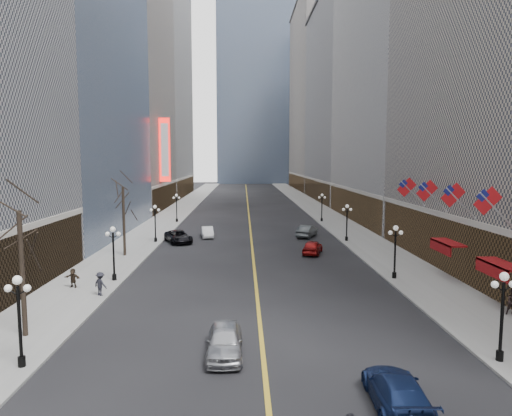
{
  "coord_description": "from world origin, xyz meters",
  "views": [
    {
      "loc": [
        -1.01,
        -7.53,
        10.16
      ],
      "look_at": [
        -0.34,
        16.16,
        7.64
      ],
      "focal_mm": 32.0,
      "sensor_mm": 36.0,
      "label": 1
    }
  ],
  "objects": [
    {
      "name": "bldg_east_c",
      "position": [
        29.88,
        106.0,
        24.18
      ],
      "size": [
        26.6,
        40.6,
        48.8
      ],
      "color": "gray",
      "rests_on": "ground"
    },
    {
      "name": "awning_c",
      "position": [
        16.11,
        30.0,
        3.08
      ],
      "size": [
        1.4,
        4.0,
        0.93
      ],
      "color": "maroon",
      "rests_on": "ground"
    },
    {
      "name": "tree_west_near",
      "position": [
        -13.5,
        18.0,
        6.24
      ],
      "size": [
        3.6,
        3.6,
        7.92
      ],
      "color": "#2D231C",
      "rests_on": "sidewalk_west"
    },
    {
      "name": "ped_west_walk",
      "position": [
        -11.6,
        25.69,
        1.03
      ],
      "size": [
        1.22,
        0.98,
        1.76
      ],
      "primitive_type": "imported",
      "rotation": [
        0.0,
        0.0,
        2.61
      ],
      "color": "#212129",
      "rests_on": "sidewalk_west"
    },
    {
      "name": "streetlamp_east_1",
      "position": [
        11.8,
        30.0,
        2.9
      ],
      "size": [
        1.26,
        0.44,
        4.52
      ],
      "color": "black",
      "rests_on": "sidewalk_east"
    },
    {
      "name": "car_sb_far",
      "position": [
        7.38,
        51.64,
        0.79
      ],
      "size": [
        3.47,
        5.05,
        1.58
      ],
      "primitive_type": "imported",
      "rotation": [
        0.0,
        0.0,
        2.72
      ],
      "color": "#434849",
      "rests_on": "ground"
    },
    {
      "name": "cylindrical_tower",
      "position": [
        -55.0,
        175.0,
        70.0
      ],
      "size": [
        28.0,
        28.0,
        140.0
      ],
      "primitive_type": "cylinder",
      "color": "gray",
      "rests_on": "ground"
    },
    {
      "name": "streetlamp_west_1",
      "position": [
        -11.8,
        30.0,
        2.9
      ],
      "size": [
        1.26,
        0.44,
        4.52
      ],
      "color": "black",
      "rests_on": "sidewalk_west"
    },
    {
      "name": "sidewalk_east",
      "position": [
        14.0,
        70.0,
        0.07
      ],
      "size": [
        6.0,
        230.0,
        0.15
      ],
      "primitive_type": "cube",
      "color": "gray",
      "rests_on": "ground"
    },
    {
      "name": "awning_b",
      "position": [
        16.11,
        22.0,
        3.08
      ],
      "size": [
        1.4,
        4.0,
        0.93
      ],
      "color": "maroon",
      "rests_on": "ground"
    },
    {
      "name": "lane_line",
      "position": [
        0.0,
        80.0,
        0.01
      ],
      "size": [
        0.25,
        200.0,
        0.02
      ],
      "primitive_type": "cube",
      "color": "gold",
      "rests_on": "ground"
    },
    {
      "name": "bldg_west_c",
      "position": [
        -29.88,
        87.0,
        25.19
      ],
      "size": [
        26.6,
        30.6,
        50.8
      ],
      "color": "#A09484",
      "rests_on": "ground"
    },
    {
      "name": "car_sb_mid",
      "position": [
        6.47,
        40.83,
        0.75
      ],
      "size": [
        3.01,
        4.75,
        1.51
      ],
      "primitive_type": "imported",
      "rotation": [
        0.0,
        0.0,
        2.84
      ],
      "color": "maroon",
      "rests_on": "ground"
    },
    {
      "name": "streetlamp_east_2",
      "position": [
        11.8,
        48.0,
        2.9
      ],
      "size": [
        1.26,
        0.44,
        4.52
      ],
      "color": "black",
      "rests_on": "sidewalk_east"
    },
    {
      "name": "car_sb_near",
      "position": [
        5.25,
        10.0,
        0.75
      ],
      "size": [
        2.32,
        5.23,
        1.49
      ],
      "primitive_type": "imported",
      "rotation": [
        0.0,
        0.0,
        3.1
      ],
      "color": "navy",
      "rests_on": "ground"
    },
    {
      "name": "streetlamp_west_0",
      "position": [
        -11.8,
        14.0,
        2.9
      ],
      "size": [
        1.26,
        0.44,
        4.52
      ],
      "color": "black",
      "rests_on": "sidewalk_west"
    },
    {
      "name": "flag_5",
      "position": [
        15.31,
        37.0,
        7.29
      ],
      "size": [
        2.87,
        0.12,
        2.87
      ],
      "color": "#B2B2B7",
      "rests_on": "ground"
    },
    {
      "name": "bldg_east_d",
      "position": [
        29.9,
        149.0,
        31.17
      ],
      "size": [
        26.6,
        46.6,
        62.8
      ],
      "color": "#A09484",
      "rests_on": "ground"
    },
    {
      "name": "streetlamp_east_3",
      "position": [
        11.8,
        66.0,
        2.9
      ],
      "size": [
        1.26,
        0.44,
        4.52
      ],
      "color": "black",
      "rests_on": "sidewalk_east"
    },
    {
      "name": "car_nb_far",
      "position": [
        -9.0,
        48.04,
        0.76
      ],
      "size": [
        4.44,
        5.98,
        1.51
      ],
      "primitive_type": "imported",
      "rotation": [
        0.0,
        0.0,
        0.4
      ],
      "color": "black",
      "rests_on": "ground"
    },
    {
      "name": "bldg_east_b",
      "position": [
        29.91,
        68.0,
        34.18
      ],
      "size": [
        26.6,
        36.6,
        68.8
      ],
      "color": "beige",
      "rests_on": "ground"
    },
    {
      "name": "flag_4",
      "position": [
        15.31,
        32.0,
        7.29
      ],
      "size": [
        2.87,
        0.12,
        2.87
      ],
      "color": "#B2B2B7",
      "rests_on": "ground"
    },
    {
      "name": "bldg_west_d",
      "position": [
        -29.92,
        121.0,
        36.17
      ],
      "size": [
        26.6,
        38.6,
        72.8
      ],
      "color": "beige",
      "rests_on": "ground"
    },
    {
      "name": "theatre_marquee",
      "position": [
        -15.88,
        80.0,
        12.0
      ],
      "size": [
        2.0,
        0.55,
        12.0
      ],
      "color": "red",
      "rests_on": "ground"
    },
    {
      "name": "sidewalk_west",
      "position": [
        -14.0,
        70.0,
        0.07
      ],
      "size": [
        6.0,
        230.0,
        0.15
      ],
      "primitive_type": "cube",
      "color": "gray",
      "rests_on": "ground"
    },
    {
      "name": "car_nb_mid",
      "position": [
        -5.74,
        51.83,
        0.69
      ],
      "size": [
        2.02,
        4.32,
        1.37
      ],
      "primitive_type": "imported",
      "rotation": [
        0.0,
        0.0,
        0.14
      ],
      "color": "silver",
      "rests_on": "ground"
    },
    {
      "name": "car_nb_near",
      "position": [
        -2.0,
        15.35,
        0.78
      ],
      "size": [
        1.93,
        4.63,
        1.57
      ],
      "primitive_type": "imported",
      "rotation": [
        0.0,
        0.0,
        0.02
      ],
      "color": "#A1A2A8",
      "rests_on": "ground"
    },
    {
      "name": "streetlamp_east_0",
      "position": [
        11.8,
        14.0,
        2.9
      ],
      "size": [
        1.26,
        0.44,
        4.52
      ],
      "color": "black",
      "rests_on": "sidewalk_east"
    },
    {
      "name": "flag_3",
      "position": [
        15.31,
        27.0,
        7.29
      ],
      "size": [
        2.87,
        0.12,
        2.87
      ],
      "color": "#B2B2B7",
      "rests_on": "ground"
    },
    {
      "name": "flag_2",
      "position": [
        15.31,
        22.0,
        7.29
      ],
      "size": [
        2.87,
        0.12,
        2.87
      ],
      "color": "#B2B2B7",
      "rests_on": "ground"
    },
    {
      "name": "streetlamp_west_3",
      "position": [
        -11.8,
        66.0,
        2.9
      ],
      "size": [
        1.26,
        0.44,
        4.52
      ],
      "color": "black",
      "rests_on": "sidewalk_west"
    },
    {
      "name": "ped_west_far",
      "position": [
        -14.42,
        27.87,
        0.91
      ],
      "size": [
        1.47,
        0.79,
        1.52
      ],
      "primitive_type": "imported",
      "rotation": [
        0.0,
        0.0,
        -0.29
      ],
      "color": "black",
      "rests_on": "sidewalk_west"
    },
    {
      "name": "tree_west_far",
      "position": [
        -13.5,
        40.0,
        6.24
      ],
      "size": [
        3.6,
        3.6,
        7.92
      ],
      "color": "#2D231C",
      "rests_on": "sidewalk_west"
    },
    {
      "name": "streetlamp_west_2",
      "position": [
        -11.8,
        48.0,
        2.9
      ],
      "size": [
        1.26,
        0.44,
        4.52
      ],
      "color": "black",
      "rests_on": "sidewalk_west"
    }
  ]
}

